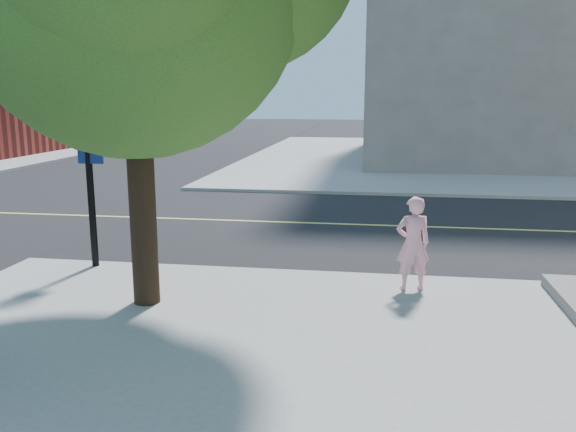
# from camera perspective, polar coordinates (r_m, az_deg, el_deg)

# --- Properties ---
(ground) EXTENTS (140.00, 140.00, 0.00)m
(ground) POSITION_cam_1_polar(r_m,az_deg,el_deg) (12.10, -19.59, -4.56)
(ground) COLOR black
(ground) RESTS_ON ground
(road_ew) EXTENTS (140.00, 9.00, 0.01)m
(road_ew) POSITION_cam_1_polar(r_m,az_deg,el_deg) (16.07, -12.05, -0.22)
(road_ew) COLOR black
(road_ew) RESTS_ON ground
(sidewalk_ne) EXTENTS (29.00, 25.00, 0.12)m
(sidewalk_ne) POSITION_cam_1_polar(r_m,az_deg,el_deg) (32.79, 22.67, 5.16)
(sidewalk_ne) COLOR gray
(sidewalk_ne) RESTS_ON ground
(filler_ne) EXTENTS (18.00, 16.00, 14.00)m
(filler_ne) POSITION_cam_1_polar(r_m,az_deg,el_deg) (33.48, 24.31, 17.29)
(filler_ne) COLOR slate
(filler_ne) RESTS_ON sidewalk_ne
(man_on_phone) EXTENTS (0.63, 0.49, 1.54)m
(man_on_phone) POSITION_cam_1_polar(r_m,az_deg,el_deg) (9.69, 11.94, -2.62)
(man_on_phone) COLOR #FDA7B8
(man_on_phone) RESTS_ON sidewalk_se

